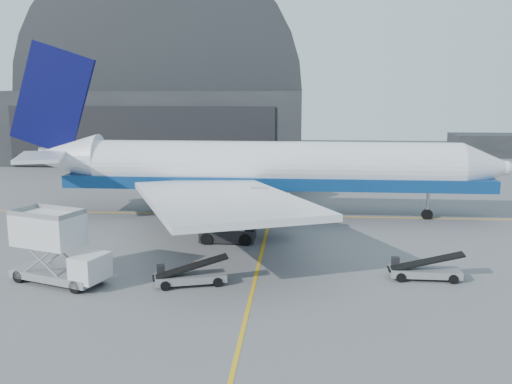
# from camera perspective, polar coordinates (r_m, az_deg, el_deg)

# --- Properties ---
(ground) EXTENTS (200.00, 200.00, 0.00)m
(ground) POSITION_cam_1_polar(r_m,az_deg,el_deg) (38.67, -0.17, -9.08)
(ground) COLOR #565659
(ground) RESTS_ON ground
(taxi_lines) EXTENTS (80.00, 42.12, 0.02)m
(taxi_lines) POSITION_cam_1_polar(r_m,az_deg,el_deg) (50.73, 1.01, -4.23)
(taxi_lines) COLOR gold
(taxi_lines) RESTS_ON ground
(hangar) EXTENTS (50.00, 28.30, 28.00)m
(hangar) POSITION_cam_1_polar(r_m,az_deg,el_deg) (104.30, -9.43, 8.64)
(hangar) COLOR black
(hangar) RESTS_ON ground
(distant_bldg_a) EXTENTS (14.00, 8.00, 4.00)m
(distant_bldg_a) POSITION_cam_1_polar(r_m,az_deg,el_deg) (114.52, 22.36, 3.37)
(distant_bldg_a) COLOR black
(distant_bldg_a) RESTS_ON ground
(airliner) EXTENTS (49.91, 48.40, 17.52)m
(airliner) POSITION_cam_1_polar(r_m,az_deg,el_deg) (56.69, -0.07, 2.41)
(airliner) COLOR white
(airliner) RESTS_ON ground
(catering_truck) EXTENTS (7.20, 4.62, 4.65)m
(catering_truck) POSITION_cam_1_polar(r_m,az_deg,el_deg) (40.34, -19.36, -5.36)
(catering_truck) COLOR gray
(catering_truck) RESTS_ON ground
(pushback_tug) EXTENTS (4.61, 2.73, 2.12)m
(pushback_tug) POSITION_cam_1_polar(r_m,az_deg,el_deg) (48.39, -2.67, -4.01)
(pushback_tug) COLOR black
(pushback_tug) RESTS_ON ground
(belt_loader_a) EXTENTS (5.08, 2.86, 1.90)m
(belt_loader_a) POSITION_cam_1_polar(r_m,az_deg,el_deg) (38.41, -6.65, -8.37)
(belt_loader_a) COLOR gray
(belt_loader_a) RESTS_ON ground
(belt_loader_b) EXTENTS (5.04, 1.82, 1.92)m
(belt_loader_b) POSITION_cam_1_polar(r_m,az_deg,el_deg) (40.87, 16.46, -7.56)
(belt_loader_b) COLOR gray
(belt_loader_b) RESTS_ON ground
(traffic_cone) EXTENTS (0.36, 0.36, 0.51)m
(traffic_cone) POSITION_cam_1_polar(r_m,az_deg,el_deg) (42.12, -6.05, -7.11)
(traffic_cone) COLOR #DC4F06
(traffic_cone) RESTS_ON ground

